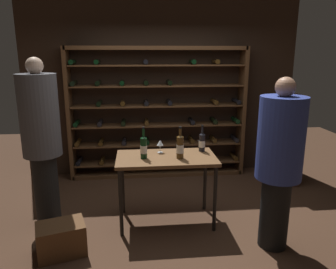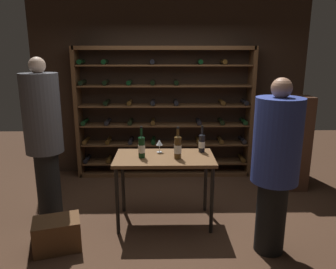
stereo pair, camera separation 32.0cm
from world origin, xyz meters
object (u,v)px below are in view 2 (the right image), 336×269
wine_rack (163,114)px  wine_bottle_gold_foil (202,143)px  wine_crate (57,234)px  wine_glass_stemmed_right (159,143)px  wine_bottle_black_capsule (142,146)px  wine_bottle_red_label (178,147)px  person_guest_khaki (275,161)px  tasting_table (164,164)px  person_host_in_suit (44,133)px  display_cabinet (293,143)px

wine_rack → wine_bottle_gold_foil: size_ratio=8.70×
wine_crate → wine_glass_stemmed_right: 1.54m
wine_crate → wine_bottle_black_capsule: 1.31m
wine_rack → wine_bottle_black_capsule: bearing=-98.8°
wine_bottle_gold_foil → wine_bottle_red_label: bearing=-140.6°
wine_crate → wine_bottle_red_label: 1.62m
wine_crate → wine_bottle_black_capsule: bearing=30.6°
person_guest_khaki → wine_crate: (-2.25, 0.07, -0.83)m
tasting_table → wine_crate: 1.41m
person_host_in_suit → wine_crate: size_ratio=4.17×
wine_bottle_black_capsule → wine_rack: bearing=81.2°
tasting_table → wine_bottle_red_label: (0.15, -0.08, 0.23)m
tasting_table → wine_bottle_red_label: wine_bottle_red_label is taller
wine_bottle_gold_foil → wine_glass_stemmed_right: size_ratio=2.06×
wine_bottle_gold_foil → wine_glass_stemmed_right: (-0.53, -0.01, -0.00)m
wine_crate → wine_bottle_red_label: wine_bottle_red_label is taller
person_guest_khaki → wine_bottle_gold_foil: person_guest_khaki is taller
wine_bottle_red_label → wine_glass_stemmed_right: 0.33m
person_host_in_suit → wine_bottle_red_label: (1.60, -0.20, -0.12)m
wine_bottle_black_capsule → wine_glass_stemmed_right: (0.21, 0.21, -0.02)m
display_cabinet → wine_bottle_black_capsule: size_ratio=3.79×
person_guest_khaki → display_cabinet: 1.87m
person_host_in_suit → wine_glass_stemmed_right: person_host_in_suit is taller
wine_crate → display_cabinet: 3.53m
display_cabinet → wine_glass_stemmed_right: bearing=-157.2°
tasting_table → person_guest_khaki: bearing=-29.7°
wine_rack → wine_glass_stemmed_right: 1.46m
person_host_in_suit → wine_bottle_gold_foil: bearing=140.0°
wine_bottle_black_capsule → display_cabinet: bearing=25.4°
display_cabinet → wine_glass_stemmed_right: size_ratio=8.82×
person_host_in_suit → tasting_table: bearing=133.5°
wine_rack → display_cabinet: size_ratio=2.04×
wine_bottle_red_label → wine_bottle_gold_foil: (0.31, 0.25, -0.02)m
wine_crate → person_guest_khaki: bearing=-1.7°
person_host_in_suit → wine_glass_stemmed_right: (1.39, 0.05, -0.15)m
tasting_table → wine_crate: tasting_table is taller
wine_glass_stemmed_right → wine_bottle_black_capsule: bearing=-135.0°
wine_bottle_black_capsule → wine_crate: bearing=-149.4°
tasting_table → wine_bottle_black_capsule: bearing=-171.6°
wine_bottle_red_label → wine_bottle_gold_foil: size_ratio=1.13×
tasting_table → wine_bottle_gold_foil: bearing=20.8°
wine_crate → wine_bottle_gold_foil: (1.62, 0.74, 0.80)m
tasting_table → person_guest_khaki: (1.10, -0.63, 0.25)m
wine_bottle_gold_foil → wine_bottle_black_capsule: (-0.73, -0.22, 0.02)m
wine_bottle_black_capsule → wine_glass_stemmed_right: bearing=45.0°
display_cabinet → wine_bottle_gold_foil: (-1.49, -0.84, 0.25)m
tasting_table → person_host_in_suit: bearing=175.3°
tasting_table → wine_glass_stemmed_right: 0.28m
wine_bottle_red_label → wine_bottle_gold_foil: 0.40m
wine_bottle_gold_foil → person_host_in_suit: bearing=-178.3°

